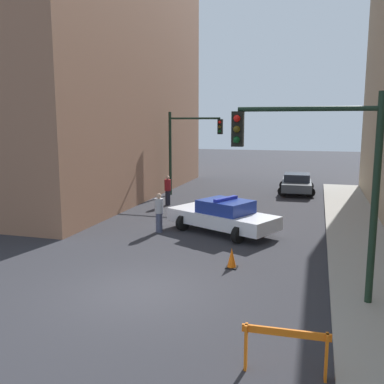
{
  "coord_description": "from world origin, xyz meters",
  "views": [
    {
      "loc": [
        4.52,
        -10.21,
        4.62
      ],
      "look_at": [
        -0.67,
        7.4,
        1.58
      ],
      "focal_mm": 40.0,
      "sensor_mm": 36.0,
      "label": 1
    }
  ],
  "objects_px": {
    "barrier_mid": "(285,344)",
    "traffic_cone": "(232,258)",
    "police_car": "(223,216)",
    "pedestrian_corner": "(168,190)",
    "traffic_light_near": "(326,166)",
    "traffic_light_far": "(187,141)",
    "parked_car_near": "(297,183)",
    "pedestrian_crossing": "(159,212)"
  },
  "relations": [
    {
      "from": "traffic_light_near",
      "to": "barrier_mid",
      "type": "bearing_deg",
      "value": -99.78
    },
    {
      "from": "traffic_light_near",
      "to": "traffic_cone",
      "type": "xyz_separation_m",
      "value": [
        -2.69,
        1.87,
        -3.21
      ]
    },
    {
      "from": "pedestrian_corner",
      "to": "barrier_mid",
      "type": "height_order",
      "value": "pedestrian_corner"
    },
    {
      "from": "barrier_mid",
      "to": "parked_car_near",
      "type": "bearing_deg",
      "value": 92.29
    },
    {
      "from": "parked_car_near",
      "to": "barrier_mid",
      "type": "relative_size",
      "value": 2.74
    },
    {
      "from": "pedestrian_crossing",
      "to": "barrier_mid",
      "type": "bearing_deg",
      "value": 140.2
    },
    {
      "from": "pedestrian_crossing",
      "to": "traffic_cone",
      "type": "height_order",
      "value": "pedestrian_crossing"
    },
    {
      "from": "pedestrian_crossing",
      "to": "traffic_light_far",
      "type": "bearing_deg",
      "value": -63.21
    },
    {
      "from": "traffic_cone",
      "to": "pedestrian_corner",
      "type": "bearing_deg",
      "value": 120.6
    },
    {
      "from": "parked_car_near",
      "to": "pedestrian_corner",
      "type": "height_order",
      "value": "pedestrian_corner"
    },
    {
      "from": "traffic_light_far",
      "to": "barrier_mid",
      "type": "distance_m",
      "value": 19.65
    },
    {
      "from": "pedestrian_crossing",
      "to": "pedestrian_corner",
      "type": "distance_m",
      "value": 5.87
    },
    {
      "from": "traffic_light_far",
      "to": "pedestrian_corner",
      "type": "height_order",
      "value": "traffic_light_far"
    },
    {
      "from": "traffic_light_far",
      "to": "parked_car_near",
      "type": "height_order",
      "value": "traffic_light_far"
    },
    {
      "from": "police_car",
      "to": "pedestrian_crossing",
      "type": "bearing_deg",
      "value": 130.18
    },
    {
      "from": "traffic_light_near",
      "to": "traffic_light_far",
      "type": "xyz_separation_m",
      "value": [
        -8.03,
        14.38,
        -0.13
      ]
    },
    {
      "from": "pedestrian_crossing",
      "to": "barrier_mid",
      "type": "xyz_separation_m",
      "value": [
        5.88,
        -9.01,
        -0.24
      ]
    },
    {
      "from": "traffic_light_near",
      "to": "traffic_light_far",
      "type": "bearing_deg",
      "value": 119.18
    },
    {
      "from": "parked_car_near",
      "to": "traffic_light_far",
      "type": "bearing_deg",
      "value": -160.04
    },
    {
      "from": "traffic_light_near",
      "to": "parked_car_near",
      "type": "distance_m",
      "value": 17.45
    },
    {
      "from": "traffic_light_near",
      "to": "barrier_mid",
      "type": "height_order",
      "value": "traffic_light_near"
    },
    {
      "from": "police_car",
      "to": "pedestrian_corner",
      "type": "distance_m",
      "value": 6.52
    },
    {
      "from": "traffic_cone",
      "to": "parked_car_near",
      "type": "bearing_deg",
      "value": 85.37
    },
    {
      "from": "police_car",
      "to": "barrier_mid",
      "type": "height_order",
      "value": "police_car"
    },
    {
      "from": "pedestrian_corner",
      "to": "parked_car_near",
      "type": "bearing_deg",
      "value": 179.99
    },
    {
      "from": "pedestrian_crossing",
      "to": "barrier_mid",
      "type": "distance_m",
      "value": 10.76
    },
    {
      "from": "parked_car_near",
      "to": "traffic_cone",
      "type": "height_order",
      "value": "parked_car_near"
    },
    {
      "from": "parked_car_near",
      "to": "police_car",
      "type": "bearing_deg",
      "value": -105.35
    },
    {
      "from": "police_car",
      "to": "traffic_cone",
      "type": "bearing_deg",
      "value": -138.15
    },
    {
      "from": "police_car",
      "to": "parked_car_near",
      "type": "relative_size",
      "value": 1.15
    },
    {
      "from": "traffic_light_far",
      "to": "pedestrian_crossing",
      "type": "distance_m",
      "value": 9.45
    },
    {
      "from": "traffic_light_near",
      "to": "pedestrian_crossing",
      "type": "height_order",
      "value": "traffic_light_near"
    },
    {
      "from": "police_car",
      "to": "pedestrian_crossing",
      "type": "distance_m",
      "value": 2.68
    },
    {
      "from": "pedestrian_corner",
      "to": "barrier_mid",
      "type": "bearing_deg",
      "value": 74.62
    },
    {
      "from": "traffic_light_near",
      "to": "traffic_cone",
      "type": "bearing_deg",
      "value": 145.21
    },
    {
      "from": "traffic_cone",
      "to": "traffic_light_far",
      "type": "bearing_deg",
      "value": 113.12
    },
    {
      "from": "police_car",
      "to": "pedestrian_corner",
      "type": "bearing_deg",
      "value": 66.04
    },
    {
      "from": "barrier_mid",
      "to": "traffic_cone",
      "type": "distance_m",
      "value": 5.85
    },
    {
      "from": "traffic_light_near",
      "to": "traffic_cone",
      "type": "height_order",
      "value": "traffic_light_near"
    },
    {
      "from": "traffic_light_far",
      "to": "traffic_cone",
      "type": "distance_m",
      "value": 13.95
    },
    {
      "from": "police_car",
      "to": "barrier_mid",
      "type": "distance_m",
      "value": 10.22
    },
    {
      "from": "police_car",
      "to": "traffic_cone",
      "type": "relative_size",
      "value": 7.68
    }
  ]
}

